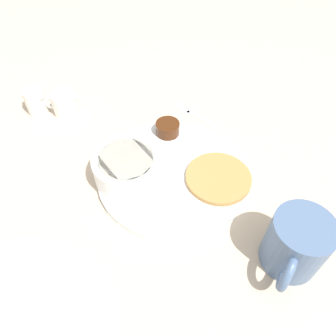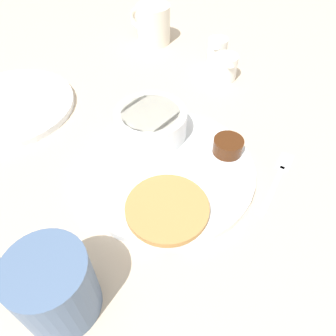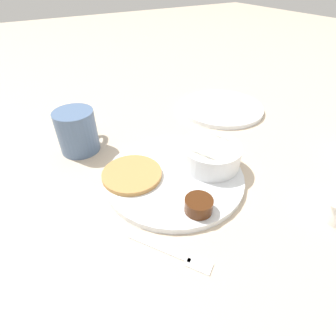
# 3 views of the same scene
# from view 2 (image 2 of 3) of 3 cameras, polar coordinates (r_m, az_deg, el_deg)

# --- Properties ---
(ground_plane) EXTENTS (4.00, 4.00, 0.00)m
(ground_plane) POSITION_cam_2_polar(r_m,az_deg,el_deg) (0.51, -0.25, -0.65)
(ground_plane) COLOR #C6B299
(plate) EXTENTS (0.27, 0.27, 0.01)m
(plate) POSITION_cam_2_polar(r_m,az_deg,el_deg) (0.51, -0.25, -0.20)
(plate) COLOR white
(plate) RESTS_ON ground_plane
(pancake_stack) EXTENTS (0.12, 0.12, 0.01)m
(pancake_stack) POSITION_cam_2_polar(r_m,az_deg,el_deg) (0.45, -0.15, -7.04)
(pancake_stack) COLOR #B78447
(pancake_stack) RESTS_ON plate
(bowl) EXTENTS (0.12, 0.12, 0.05)m
(bowl) POSITION_cam_2_polar(r_m,az_deg,el_deg) (0.54, -3.00, 7.96)
(bowl) COLOR white
(bowl) RESTS_ON plate
(syrup_cup) EXTENTS (0.05, 0.05, 0.02)m
(syrup_cup) POSITION_cam_2_polar(r_m,az_deg,el_deg) (0.53, 10.40, 3.80)
(syrup_cup) COLOR #47230F
(syrup_cup) RESTS_ON plate
(butter_ramekin) EXTENTS (0.05, 0.05, 0.04)m
(butter_ramekin) POSITION_cam_2_polar(r_m,az_deg,el_deg) (0.57, -1.99, 8.76)
(butter_ramekin) COLOR white
(butter_ramekin) RESTS_ON plate
(coffee_mug) EXTENTS (0.10, 0.10, 0.09)m
(coffee_mug) POSITION_cam_2_polar(r_m,az_deg,el_deg) (0.38, -19.52, -18.92)
(coffee_mug) COLOR slate
(coffee_mug) RESTS_ON ground_plane
(creamer_pitcher_near) EXTENTS (0.05, 0.07, 0.05)m
(creamer_pitcher_near) POSITION_cam_2_polar(r_m,az_deg,el_deg) (0.71, 9.88, 16.96)
(creamer_pitcher_near) COLOR white
(creamer_pitcher_near) RESTS_ON ground_plane
(creamer_pitcher_far) EXTENTS (0.05, 0.05, 0.06)m
(creamer_pitcher_far) POSITION_cam_2_polar(r_m,az_deg,el_deg) (0.76, 8.55, 19.50)
(creamer_pitcher_far) COLOR white
(creamer_pitcher_far) RESTS_ON ground_plane
(fork) EXTENTS (0.12, 0.09, 0.00)m
(fork) POSITION_cam_2_polar(r_m,az_deg,el_deg) (0.54, 18.83, -1.05)
(fork) COLOR silver
(fork) RESTS_ON ground_plane
(second_mug) EXTENTS (0.08, 0.10, 0.08)m
(second_mug) POSITION_cam_2_polar(r_m,az_deg,el_deg) (0.84, -2.69, 23.79)
(second_mug) COLOR silver
(second_mug) RESTS_ON ground_plane
(far_plate) EXTENTS (0.24, 0.24, 0.01)m
(far_plate) POSITION_cam_2_polar(r_m,az_deg,el_deg) (0.70, -25.82, 9.72)
(far_plate) COLOR white
(far_plate) RESTS_ON ground_plane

